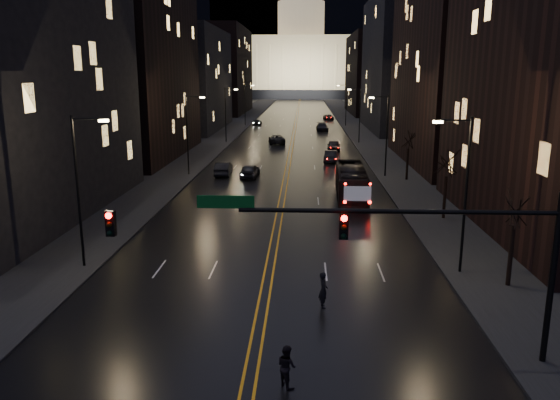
# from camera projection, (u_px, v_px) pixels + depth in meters

# --- Properties ---
(ground) EXTENTS (900.00, 900.00, 0.00)m
(ground) POSITION_uv_depth(u_px,v_px,m) (254.00, 358.00, 22.16)
(ground) COLOR black
(ground) RESTS_ON ground
(road) EXTENTS (20.00, 320.00, 0.02)m
(road) POSITION_uv_depth(u_px,v_px,m) (297.00, 116.00, 148.65)
(road) COLOR black
(road) RESTS_ON ground
(sidewalk_left) EXTENTS (8.00, 320.00, 0.16)m
(sidewalk_left) POSITION_uv_depth(u_px,v_px,m) (246.00, 115.00, 149.23)
(sidewalk_left) COLOR black
(sidewalk_left) RESTS_ON ground
(sidewalk_right) EXTENTS (8.00, 320.00, 0.16)m
(sidewalk_right) POSITION_uv_depth(u_px,v_px,m) (349.00, 116.00, 148.03)
(sidewalk_right) COLOR black
(sidewalk_right) RESTS_ON ground
(center_line) EXTENTS (0.62, 320.00, 0.01)m
(center_line) POSITION_uv_depth(u_px,v_px,m) (297.00, 116.00, 148.65)
(center_line) COLOR orange
(center_line) RESTS_ON road
(building_left_near) EXTENTS (12.00, 28.00, 22.00)m
(building_left_near) POSITION_uv_depth(u_px,v_px,m) (7.00, 77.00, 41.97)
(building_left_near) COLOR black
(building_left_near) RESTS_ON ground
(building_left_mid) EXTENTS (12.00, 30.00, 28.00)m
(building_left_mid) POSITION_uv_depth(u_px,v_px,m) (132.00, 52.00, 72.43)
(building_left_mid) COLOR black
(building_left_mid) RESTS_ON ground
(building_left_far) EXTENTS (12.00, 34.00, 20.00)m
(building_left_far) POSITION_uv_depth(u_px,v_px,m) (191.00, 80.00, 110.31)
(building_left_far) COLOR black
(building_left_far) RESTS_ON ground
(building_left_dist) EXTENTS (12.00, 40.00, 24.00)m
(building_left_dist) POSITION_uv_depth(u_px,v_px,m) (225.00, 71.00, 156.56)
(building_left_dist) COLOR black
(building_left_dist) RESTS_ON ground
(building_right_tall) EXTENTS (12.00, 30.00, 38.00)m
(building_right_tall) POSITION_uv_depth(u_px,v_px,m) (463.00, 7.00, 65.60)
(building_right_tall) COLOR black
(building_right_tall) RESTS_ON ground
(building_right_mid) EXTENTS (12.00, 34.00, 26.00)m
(building_right_mid) POSITION_uv_depth(u_px,v_px,m) (401.00, 64.00, 107.83)
(building_right_mid) COLOR black
(building_right_mid) RESTS_ON ground
(building_right_dist) EXTENTS (12.00, 40.00, 22.00)m
(building_right_dist) POSITION_uv_depth(u_px,v_px,m) (372.00, 74.00, 154.99)
(building_right_dist) COLOR black
(building_right_dist) RESTS_ON ground
(capitol) EXTENTS (90.00, 50.00, 58.50)m
(capitol) POSITION_uv_depth(u_px,v_px,m) (301.00, 61.00, 261.53)
(capitol) COLOR black
(capitol) RESTS_ON ground
(traffic_signal) EXTENTS (17.29, 0.45, 7.00)m
(traffic_signal) POSITION_uv_depth(u_px,v_px,m) (407.00, 239.00, 20.74)
(traffic_signal) COLOR black
(traffic_signal) RESTS_ON ground
(streetlamp_right_near) EXTENTS (2.13, 0.25, 9.00)m
(streetlamp_right_near) POSITION_uv_depth(u_px,v_px,m) (463.00, 187.00, 30.27)
(streetlamp_right_near) COLOR black
(streetlamp_right_near) RESTS_ON ground
(streetlamp_left_near) EXTENTS (2.13, 0.25, 9.00)m
(streetlamp_left_near) POSITION_uv_depth(u_px,v_px,m) (80.00, 184.00, 31.20)
(streetlamp_left_near) COLOR black
(streetlamp_left_near) RESTS_ON ground
(streetlamp_right_mid) EXTENTS (2.13, 0.25, 9.00)m
(streetlamp_right_mid) POSITION_uv_depth(u_px,v_px,m) (385.00, 131.00, 59.46)
(streetlamp_right_mid) COLOR black
(streetlamp_right_mid) RESTS_ON ground
(streetlamp_left_mid) EXTENTS (2.13, 0.25, 9.00)m
(streetlamp_left_mid) POSITION_uv_depth(u_px,v_px,m) (189.00, 131.00, 60.39)
(streetlamp_left_mid) COLOR black
(streetlamp_left_mid) RESTS_ON ground
(streetlamp_right_far) EXTENTS (2.13, 0.25, 9.00)m
(streetlamp_right_far) POSITION_uv_depth(u_px,v_px,m) (359.00, 112.00, 88.65)
(streetlamp_right_far) COLOR black
(streetlamp_right_far) RESTS_ON ground
(streetlamp_left_far) EXTENTS (2.13, 0.25, 9.00)m
(streetlamp_left_far) POSITION_uv_depth(u_px,v_px,m) (227.00, 112.00, 89.58)
(streetlamp_left_far) COLOR black
(streetlamp_left_far) RESTS_ON ground
(streetlamp_right_dist) EXTENTS (2.13, 0.25, 9.00)m
(streetlamp_right_dist) POSITION_uv_depth(u_px,v_px,m) (345.00, 103.00, 117.84)
(streetlamp_right_dist) COLOR black
(streetlamp_right_dist) RESTS_ON ground
(streetlamp_left_dist) EXTENTS (2.13, 0.25, 9.00)m
(streetlamp_left_dist) POSITION_uv_depth(u_px,v_px,m) (246.00, 102.00, 118.77)
(streetlamp_left_dist) COLOR black
(streetlamp_left_dist) RESTS_ON ground
(tree_right_near) EXTENTS (2.40, 2.40, 6.65)m
(tree_right_near) POSITION_uv_depth(u_px,v_px,m) (516.00, 206.00, 28.36)
(tree_right_near) COLOR black
(tree_right_near) RESTS_ON ground
(tree_right_mid) EXTENTS (2.40, 2.40, 6.65)m
(tree_right_mid) POSITION_uv_depth(u_px,v_px,m) (447.00, 163.00, 41.98)
(tree_right_mid) COLOR black
(tree_right_mid) RESTS_ON ground
(tree_right_far) EXTENTS (2.40, 2.40, 6.65)m
(tree_right_far) POSITION_uv_depth(u_px,v_px,m) (409.00, 139.00, 57.55)
(tree_right_far) COLOR black
(tree_right_far) RESTS_ON ground
(bus) EXTENTS (2.91, 11.02, 3.05)m
(bus) POSITION_uv_depth(u_px,v_px,m) (351.00, 182.00, 49.88)
(bus) COLOR black
(bus) RESTS_ON ground
(oncoming_car_a) EXTENTS (2.08, 4.69, 1.57)m
(oncoming_car_a) POSITION_uv_depth(u_px,v_px,m) (250.00, 171.00, 60.25)
(oncoming_car_a) COLOR black
(oncoming_car_a) RESTS_ON ground
(oncoming_car_b) EXTENTS (1.78, 4.75, 1.55)m
(oncoming_car_b) POSITION_uv_depth(u_px,v_px,m) (223.00, 169.00, 61.59)
(oncoming_car_b) COLOR black
(oncoming_car_b) RESTS_ON ground
(oncoming_car_c) EXTENTS (3.10, 5.67, 1.51)m
(oncoming_car_c) POSITION_uv_depth(u_px,v_px,m) (277.00, 139.00, 89.21)
(oncoming_car_c) COLOR black
(oncoming_car_c) RESTS_ON ground
(oncoming_car_d) EXTENTS (1.82, 4.46, 1.29)m
(oncoming_car_d) POSITION_uv_depth(u_px,v_px,m) (257.00, 122.00, 121.10)
(oncoming_car_d) COLOR black
(oncoming_car_d) RESTS_ON ground
(receding_car_a) EXTENTS (2.01, 4.56, 1.46)m
(receding_car_a) POSITION_uv_depth(u_px,v_px,m) (331.00, 157.00, 70.78)
(receding_car_a) COLOR black
(receding_car_a) RESTS_ON ground
(receding_car_b) EXTENTS (2.15, 4.80, 1.60)m
(receding_car_b) POSITION_uv_depth(u_px,v_px,m) (334.00, 146.00, 80.93)
(receding_car_b) COLOR black
(receding_car_b) RESTS_ON ground
(receding_car_c) EXTENTS (2.44, 5.51, 1.57)m
(receding_car_c) POSITION_uv_depth(u_px,v_px,m) (322.00, 127.00, 108.69)
(receding_car_c) COLOR black
(receding_car_c) RESTS_ON ground
(receding_car_d) EXTENTS (2.63, 4.96, 1.33)m
(receding_car_d) POSITION_uv_depth(u_px,v_px,m) (328.00, 117.00, 135.02)
(receding_car_d) COLOR black
(receding_car_d) RESTS_ON ground
(pedestrian_a) EXTENTS (0.57, 0.75, 1.84)m
(pedestrian_a) POSITION_uv_depth(u_px,v_px,m) (323.00, 290.00, 26.69)
(pedestrian_a) COLOR black
(pedestrian_a) RESTS_ON ground
(pedestrian_b) EXTENTS (0.83, 0.89, 1.63)m
(pedestrian_b) POSITION_uv_depth(u_px,v_px,m) (287.00, 366.00, 19.97)
(pedestrian_b) COLOR black
(pedestrian_b) RESTS_ON ground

